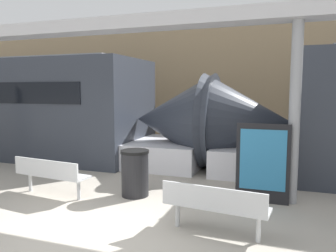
{
  "coord_description": "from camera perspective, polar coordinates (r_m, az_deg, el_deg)",
  "views": [
    {
      "loc": [
        2.61,
        -3.9,
        2.19
      ],
      "look_at": [
        0.3,
        2.76,
        1.4
      ],
      "focal_mm": 35.0,
      "sensor_mm": 36.0,
      "label": 1
    }
  ],
  "objects": [
    {
      "name": "support_column_near",
      "position": [
        6.62,
        21.17,
        1.98
      ],
      "size": [
        0.21,
        0.21,
        3.46
      ],
      "primitive_type": "cylinder",
      "color": "gray",
      "rests_on": "ground_plane"
    },
    {
      "name": "bench_far",
      "position": [
        5.05,
        8.11,
        -13.29
      ],
      "size": [
        1.63,
        0.62,
        0.79
      ],
      "rotation": [
        0.0,
        0.0,
        -0.12
      ],
      "color": "silver",
      "rests_on": "ground_plane"
    },
    {
      "name": "ground_plane",
      "position": [
        5.18,
        -14.03,
        -18.81
      ],
      "size": [
        60.0,
        60.0,
        0.0
      ],
      "primitive_type": "plane",
      "color": "#A8A093"
    },
    {
      "name": "trash_bin",
      "position": [
        6.84,
        -5.77,
        -8.12
      ],
      "size": [
        0.59,
        0.59,
        0.95
      ],
      "color": "black",
      "rests_on": "ground_plane"
    },
    {
      "name": "poster_board",
      "position": [
        6.57,
        16.15,
        -6.24
      ],
      "size": [
        1.0,
        0.07,
        1.54
      ],
      "color": "black",
      "rests_on": "ground_plane"
    },
    {
      "name": "canopy_beam",
      "position": [
        6.76,
        21.84,
        17.99
      ],
      "size": [
        28.0,
        0.6,
        0.28
      ],
      "primitive_type": "cube",
      "color": "#B7B7BC",
      "rests_on": "support_column_near"
    },
    {
      "name": "bench_near",
      "position": [
        7.17,
        -19.83,
        -7.68
      ],
      "size": [
        1.7,
        0.62,
        0.79
      ],
      "rotation": [
        0.0,
        0.0,
        -0.11
      ],
      "color": "silver",
      "rests_on": "ground_plane"
    },
    {
      "name": "station_wall",
      "position": [
        13.79,
        8.31,
        7.6
      ],
      "size": [
        56.0,
        0.2,
        5.0
      ],
      "primitive_type": "cube",
      "color": "#9E8460",
      "rests_on": "ground_plane"
    }
  ]
}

